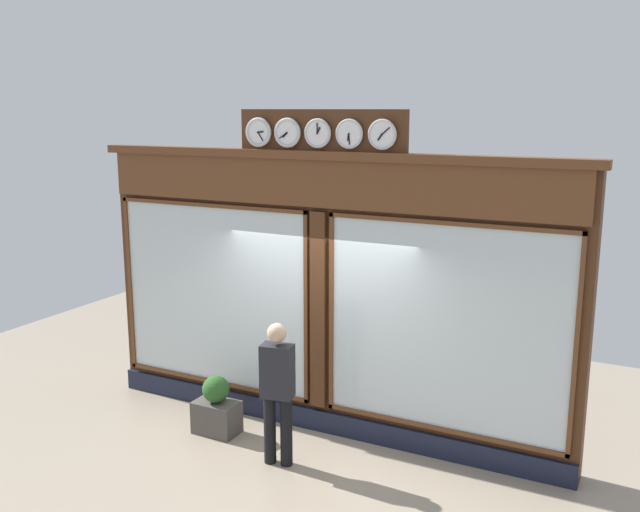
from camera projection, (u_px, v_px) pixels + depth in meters
The scene contains 4 objects.
shop_facade at pixel (325, 292), 8.67m from camera, with size 6.38×0.42×4.02m.
pedestrian at pixel (277, 388), 7.90m from camera, with size 0.39×0.28×1.69m.
planter_box at pixel (217, 417), 8.82m from camera, with size 0.56×0.36×0.41m, color #4C4742.
planter_shrub at pixel (216, 389), 8.74m from camera, with size 0.34×0.34×0.34m, color #285623.
Camera 1 is at (-3.75, 7.38, 4.02)m, focal length 39.24 mm.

